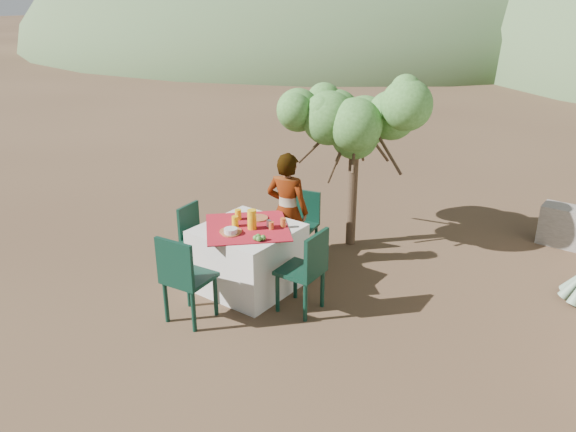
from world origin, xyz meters
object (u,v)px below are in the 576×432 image
object	(u,v)px
chair_left	(196,234)
person	(287,211)
chair_right	(307,268)
juice_pitcher	(252,219)
chair_far	(303,221)
shrub_tree	(362,129)
table	(248,257)
chair_near	(184,276)

from	to	relation	value
chair_left	person	xyz separation A→B (m)	(0.87, 0.73, 0.28)
chair_right	person	world-z (taller)	person
juice_pitcher	chair_right	bearing A→B (deg)	-3.32
chair_far	chair_right	distance (m)	1.44
person	shrub_tree	distance (m)	1.46
chair_far	chair_right	world-z (taller)	chair_right
juice_pitcher	person	bearing A→B (deg)	93.08
table	person	size ratio (longest dim) A/B	0.88
table	chair_far	bearing A→B (deg)	90.02
person	juice_pitcher	distance (m)	0.73
chair_right	chair_far	bearing A→B (deg)	-146.05
table	chair_right	size ratio (longest dim) A/B	1.37
shrub_tree	table	bearing A→B (deg)	-102.34
chair_near	chair_right	xyz separation A→B (m)	(0.89, 0.93, -0.02)
chair_far	chair_near	xyz separation A→B (m)	(-0.02, -2.08, 0.07)
chair_right	chair_near	bearing A→B (deg)	-46.68
chair_near	person	size ratio (longest dim) A/B	0.66
chair_left	chair_right	xyz separation A→B (m)	(1.69, -0.03, 0.06)
table	chair_near	bearing A→B (deg)	-91.34
table	juice_pitcher	world-z (taller)	juice_pitcher
person	shrub_tree	world-z (taller)	shrub_tree
chair_right	juice_pitcher	xyz separation A→B (m)	(-0.79, 0.05, 0.35)
table	shrub_tree	size ratio (longest dim) A/B	0.64
chair_far	person	size ratio (longest dim) A/B	0.58
chair_left	shrub_tree	world-z (taller)	shrub_tree
chair_near	shrub_tree	size ratio (longest dim) A/B	0.48
chair_near	chair_left	bearing A→B (deg)	-56.55
chair_far	juice_pitcher	xyz separation A→B (m)	(0.08, -1.11, 0.40)
chair_left	shrub_tree	size ratio (longest dim) A/B	0.41
chair_far	table	bearing A→B (deg)	-102.06
shrub_tree	person	bearing A→B (deg)	-107.72
chair_left	shrub_tree	xyz separation A→B (m)	(1.22, 1.85, 1.15)
chair_near	chair_left	xyz separation A→B (m)	(-0.80, 0.96, -0.08)
table	chair_left	bearing A→B (deg)	-178.55
chair_right	person	distance (m)	1.14
juice_pitcher	chair_near	bearing A→B (deg)	-96.06
chair_near	juice_pitcher	xyz separation A→B (m)	(0.10, 0.97, 0.33)
table	chair_near	distance (m)	1.00
chair_right	table	bearing A→B (deg)	-96.47
table	chair_far	xyz separation A→B (m)	(-0.00, 1.10, 0.10)
table	juice_pitcher	size ratio (longest dim) A/B	5.76
chair_near	chair_left	size ratio (longest dim) A/B	1.18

